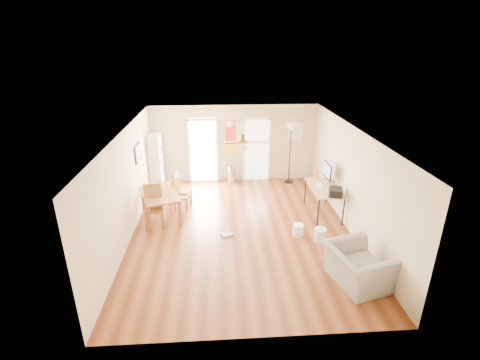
{
  "coord_description": "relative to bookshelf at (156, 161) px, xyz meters",
  "views": [
    {
      "loc": [
        -0.56,
        -7.83,
        4.56
      ],
      "look_at": [
        0.0,
        0.6,
        1.15
      ],
      "focal_mm": 26.19,
      "sensor_mm": 36.0,
      "label": 1
    }
  ],
  "objects": [
    {
      "name": "computer_desk",
      "position": [
        4.88,
        -2.24,
        -0.49
      ],
      "size": [
        0.74,
        1.49,
        0.8
      ],
      "primitive_type": null,
      "color": "tan",
      "rests_on": "floor"
    },
    {
      "name": "bathroom_doorway",
      "position": [
        3.3,
        0.46,
        0.16
      ],
      "size": [
        0.8,
        0.1,
        2.1
      ],
      "primitive_type": null,
      "color": "white",
      "rests_on": "wall_back"
    },
    {
      "name": "wastebasket_a",
      "position": [
        3.95,
        -3.37,
        -0.74
      ],
      "size": [
        0.3,
        0.3,
        0.3
      ],
      "primitive_type": "cylinder",
      "rotation": [
        0.0,
        0.0,
        -0.18
      ],
      "color": "white",
      "rests_on": "floor"
    },
    {
      "name": "wall_left",
      "position": [
        -0.2,
        -3.02,
        0.41
      ],
      "size": [
        0.04,
        7.0,
        2.6
      ],
      "primitive_type": null,
      "color": "beige",
      "rests_on": "floor"
    },
    {
      "name": "imac",
      "position": [
        5.02,
        -1.94,
        0.2
      ],
      "size": [
        0.28,
        0.63,
        0.59
      ],
      "primitive_type": null,
      "rotation": [
        0.0,
        0.0,
        0.32
      ],
      "color": "black",
      "rests_on": "computer_desk"
    },
    {
      "name": "kitchen_doorway",
      "position": [
        1.5,
        0.46,
        0.16
      ],
      "size": [
        0.9,
        0.1,
        2.1
      ],
      "primitive_type": null,
      "color": "white",
      "rests_on": "wall_back"
    },
    {
      "name": "wall_right",
      "position": [
        5.3,
        -3.02,
        0.41
      ],
      "size": [
        0.04,
        7.0,
        2.6
      ],
      "primitive_type": null,
      "color": "beige",
      "rests_on": "floor"
    },
    {
      "name": "floor",
      "position": [
        2.55,
        -3.02,
        -0.89
      ],
      "size": [
        7.0,
        7.0,
        0.0
      ],
      "primitive_type": "plane",
      "color": "brown",
      "rests_on": "ground"
    },
    {
      "name": "ceiling_fan",
      "position": [
        2.55,
        -3.32,
        1.54
      ],
      "size": [
        1.24,
        1.24,
        0.2
      ],
      "primitive_type": null,
      "color": "#593819",
      "rests_on": "ceiling"
    },
    {
      "name": "torchiere_lamp",
      "position": [
        4.39,
        0.13,
        0.11
      ],
      "size": [
        0.43,
        0.43,
        2.01
      ],
      "primitive_type": null,
      "rotation": [
        0.0,
        0.0,
        0.15
      ],
      "color": "black",
      "rests_on": "floor"
    },
    {
      "name": "wastebasket_b",
      "position": [
        4.41,
        -3.67,
        -0.72
      ],
      "size": [
        0.3,
        0.3,
        0.34
      ],
      "primitive_type": "cylinder",
      "rotation": [
        0.0,
        0.0,
        0.04
      ],
      "color": "silver",
      "rests_on": "floor"
    },
    {
      "name": "dining_table",
      "position": [
        0.4,
        -2.17,
        -0.52
      ],
      "size": [
        1.3,
        1.68,
        0.74
      ],
      "primitive_type": null,
      "rotation": [
        0.0,
        0.0,
        0.31
      ],
      "color": "olive",
      "rests_on": "floor"
    },
    {
      "name": "wall_front",
      "position": [
        2.55,
        -6.52,
        0.41
      ],
      "size": [
        5.5,
        0.04,
        2.6
      ],
      "primitive_type": null,
      "color": "beige",
      "rests_on": "floor"
    },
    {
      "name": "keyboard",
      "position": [
        4.75,
        -2.13,
        -0.09
      ],
      "size": [
        0.22,
        0.41,
        0.01
      ],
      "primitive_type": "cube",
      "rotation": [
        0.0,
        0.0,
        -0.25
      ],
      "color": "silver",
      "rests_on": "computer_desk"
    },
    {
      "name": "ceiling",
      "position": [
        2.55,
        -3.02,
        1.71
      ],
      "size": [
        5.5,
        7.0,
        0.0
      ],
      "primitive_type": null,
      "color": "silver",
      "rests_on": "floor"
    },
    {
      "name": "wall_back",
      "position": [
        2.55,
        0.48,
        0.41
      ],
      "size": [
        5.5,
        0.04,
        2.6
      ],
      "primitive_type": null,
      "color": "beige",
      "rests_on": "floor"
    },
    {
      "name": "dining_chair_right_b",
      "position": [
        0.95,
        -1.72,
        -0.42
      ],
      "size": [
        0.48,
        0.48,
        0.94
      ],
      "primitive_type": null,
      "rotation": [
        0.0,
        0.0,
        1.28
      ],
      "color": "olive",
      "rests_on": "floor"
    },
    {
      "name": "trash_can",
      "position": [
        2.45,
        0.19,
        -0.6
      ],
      "size": [
        0.33,
        0.33,
        0.59
      ],
      "primitive_type": "cylinder",
      "rotation": [
        0.0,
        0.0,
        -0.22
      ],
      "color": "#B0B0B2",
      "rests_on": "floor"
    },
    {
      "name": "armchair",
      "position": [
        4.7,
        -5.25,
        -0.51
      ],
      "size": [
        1.31,
        1.42,
        0.77
      ],
      "primitive_type": "imported",
      "rotation": [
        0.0,
        0.0,
        1.83
      ],
      "color": "gray",
      "rests_on": "floor"
    },
    {
      "name": "bookshelf",
      "position": [
        0.0,
        0.0,
        0.0
      ],
      "size": [
        0.47,
        0.85,
        1.79
      ],
      "primitive_type": null,
      "rotation": [
        0.0,
        0.0,
        0.15
      ],
      "color": "silver",
      "rests_on": "floor"
    },
    {
      "name": "ac_grille",
      "position": [
        4.6,
        0.45,
        0.81
      ],
      "size": [
        0.5,
        0.04,
        0.6
      ],
      "primitive_type": "cube",
      "color": "white",
      "rests_on": "wall_back"
    },
    {
      "name": "floor_cloth",
      "position": [
        2.17,
        -3.25,
        -0.87
      ],
      "size": [
        0.35,
        0.31,
        0.04
      ],
      "primitive_type": "cube",
      "rotation": [
        0.0,
        0.0,
        0.4
      ],
      "color": "gray",
      "rests_on": "floor"
    },
    {
      "name": "crown_molding",
      "position": [
        2.55,
        -3.02,
        1.67
      ],
      "size": [
        5.5,
        7.0,
        0.08
      ],
      "primitive_type": null,
      "color": "white",
      "rests_on": "wall_back"
    },
    {
      "name": "wall_decal",
      "position": [
        2.43,
        0.46,
        0.66
      ],
      "size": [
        0.46,
        0.03,
        1.1
      ],
      "primitive_type": "cube",
      "color": "red",
      "rests_on": "wall_back"
    },
    {
      "name": "printer",
      "position": [
        5.0,
        -2.79,
        0.0
      ],
      "size": [
        0.42,
        0.46,
        0.2
      ],
      "primitive_type": "cube",
      "rotation": [
        0.0,
        0.0,
        -0.27
      ],
      "color": "black",
      "rests_on": "computer_desk"
    },
    {
      "name": "dining_chair_right_a",
      "position": [
        0.95,
        -1.45,
        -0.38
      ],
      "size": [
        0.51,
        0.51,
        1.02
      ],
      "primitive_type": null,
      "rotation": [
        0.0,
        0.0,
        1.32
      ],
      "color": "#A06133",
      "rests_on": "floor"
    },
    {
      "name": "orange_bottle",
      "position": [
        4.85,
        -1.54,
        0.04
      ],
      "size": [
        0.09,
        0.09,
        0.26
      ],
      "primitive_type": "cylinder",
      "rotation": [
        0.0,
        0.0,
        -0.0
      ],
      "color": "orange",
      "rests_on": "computer_desk"
    },
    {
      "name": "framed_poster",
      "position": [
        -0.17,
        -1.62,
        0.81
      ],
      "size": [
        0.04,
        0.66,
        0.48
      ],
      "primitive_type": "cube",
      "color": "black",
      "rests_on": "wall_left"
    },
    {
      "name": "dining_chair_near",
      "position": [
        0.31,
        -2.66,
        -0.34
      ],
      "size": [
        0.51,
        0.51,
        1.11
      ],
      "primitive_type": null,
      "rotation": [
        0.0,
        0.0,
        0.11
      ],
      "color": "#9F6C33",
      "rests_on": "floor"
    }
  ]
}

